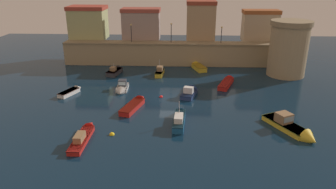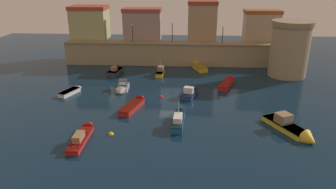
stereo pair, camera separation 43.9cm
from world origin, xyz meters
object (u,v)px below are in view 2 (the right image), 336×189
object	(u,v)px
fortress_tower	(290,48)
moored_boat_7	(179,118)
quay_lamp_1	(172,30)
moored_boat_6	(135,104)
mooring_buoy_0	(111,134)
moored_boat_8	(72,91)
moored_boat_3	(292,129)
moored_boat_4	(117,71)
mooring_buoy_1	(161,97)
moored_boat_9	(83,134)
moored_boat_10	(161,71)
moored_boat_5	(122,88)
quay_lamp_2	(223,32)
moored_boat_0	(199,67)
moored_boat_1	(190,92)
quay_lamp_0	(132,30)
moored_boat_2	(228,82)

from	to	relation	value
fortress_tower	moored_boat_7	size ratio (longest dim) A/B	1.41
quay_lamp_1	moored_boat_7	bearing A→B (deg)	-85.52
moored_boat_6	mooring_buoy_0	bearing A→B (deg)	-174.84
moored_boat_8	moored_boat_3	bearing A→B (deg)	-88.83
moored_boat_4	moored_boat_6	bearing A→B (deg)	-147.81
mooring_buoy_1	fortress_tower	bearing A→B (deg)	29.16
moored_boat_4	moored_boat_9	xyz separation A→B (m)	(1.31, -23.14, -0.11)
moored_boat_7	moored_boat_8	world-z (taller)	moored_boat_7
moored_boat_4	moored_boat_10	xyz separation A→B (m)	(7.71, -0.20, 0.05)
mooring_buoy_0	moored_boat_5	bearing A→B (deg)	96.04
moored_boat_3	moored_boat_6	bearing A→B (deg)	-136.59
quay_lamp_1	moored_boat_3	xyz separation A→B (m)	(14.40, -26.98, -6.13)
moored_boat_3	moored_boat_4	size ratio (longest dim) A/B	1.48
moored_boat_4	moored_boat_8	size ratio (longest dim) A/B	1.07
quay_lamp_2	moored_boat_9	world-z (taller)	quay_lamp_2
fortress_tower	moored_boat_9	size ratio (longest dim) A/B	1.32
moored_boat_9	moored_boat_10	distance (m)	23.81
moored_boat_5	moored_boat_10	world-z (taller)	moored_boat_10
moored_boat_5	moored_boat_7	world-z (taller)	moored_boat_7
moored_boat_0	moored_boat_1	distance (m)	13.21
quay_lamp_0	moored_boat_8	xyz separation A→B (m)	(-6.32, -16.32, -6.14)
moored_boat_6	moored_boat_7	distance (m)	7.24
moored_boat_1	moored_boat_8	size ratio (longest dim) A/B	1.11
moored_boat_10	quay_lamp_1	bearing A→B (deg)	-10.32
moored_boat_7	moored_boat_9	size ratio (longest dim) A/B	0.94
quay_lamp_0	moored_boat_10	bearing A→B (deg)	-48.34
quay_lamp_1	moored_boat_3	world-z (taller)	quay_lamp_1
moored_boat_3	mooring_buoy_0	size ratio (longest dim) A/B	12.53
moored_boat_4	mooring_buoy_1	bearing A→B (deg)	-130.38
fortress_tower	mooring_buoy_1	bearing A→B (deg)	-150.84
moored_boat_1	moored_boat_3	bearing A→B (deg)	-119.49
fortress_tower	moored_boat_7	distance (m)	26.52
moored_boat_5	moored_boat_10	size ratio (longest dim) A/B	0.92
fortress_tower	quay_lamp_0	xyz separation A→B (m)	(-27.16, 5.82, 1.82)
moored_boat_5	quay_lamp_2	bearing A→B (deg)	130.59
moored_boat_1	moored_boat_6	bearing A→B (deg)	138.93
moored_boat_3	moored_boat_1	bearing A→B (deg)	-162.71
quay_lamp_0	moored_boat_3	distance (m)	35.22
moored_boat_7	moored_boat_10	world-z (taller)	moored_boat_7
moored_boat_5	moored_boat_1	bearing A→B (deg)	81.76
moored_boat_1	moored_boat_9	distance (m)	17.67
moored_boat_4	mooring_buoy_0	bearing A→B (deg)	-158.30
quay_lamp_1	moored_boat_0	xyz separation A→B (m)	(4.95, -2.85, -6.15)
moored_boat_1	moored_boat_4	world-z (taller)	moored_boat_4
quay_lamp_0	moored_boat_0	bearing A→B (deg)	-12.95
moored_boat_2	moored_boat_9	bearing A→B (deg)	156.60
fortress_tower	moored_boat_0	world-z (taller)	fortress_tower
moored_boat_0	moored_boat_10	size ratio (longest dim) A/B	1.09
moored_boat_0	quay_lamp_1	bearing A→B (deg)	41.03
mooring_buoy_1	moored_boat_8	bearing A→B (deg)	176.03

